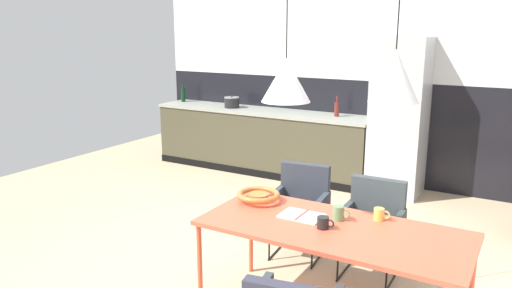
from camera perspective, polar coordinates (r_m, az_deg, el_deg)
ground_plane at (r=4.31m, az=-3.57°, el=-14.96°), size 8.57×8.57×0.00m
back_wall_splashback_dark at (r=6.86m, az=11.45°, el=1.64°), size 6.10×0.12×1.36m
back_wall_panel_upper at (r=6.73m, az=12.00°, el=13.09°), size 6.10×0.12×1.36m
kitchen_counter at (r=7.10m, az=0.58°, el=0.39°), size 3.27×0.63×0.90m
refrigerator_column at (r=6.29m, az=16.26°, el=3.01°), size 0.62×0.60×1.94m
dining_table at (r=3.44m, az=8.90°, el=-10.14°), size 1.81×0.80×0.72m
armchair_corner_seat at (r=4.52m, az=5.24°, el=-6.35°), size 0.53×0.52×0.82m
armchair_near_window at (r=4.24m, az=13.47°, el=-8.18°), size 0.50×0.48×0.81m
fruit_bowl at (r=3.84m, az=0.30°, el=-5.99°), size 0.34×0.34×0.07m
open_book at (r=3.57m, az=5.33°, el=-8.29°), size 0.30×0.22×0.02m
mug_wide_latte at (r=3.52m, az=9.63°, el=-7.93°), size 0.12×0.08×0.10m
mug_white_ceramic at (r=3.37m, az=7.83°, el=-9.04°), size 0.12×0.08×0.08m
mug_glass_clear at (r=3.59m, az=14.15°, el=-7.91°), size 0.12×0.07×0.09m
cooking_pot at (r=7.21m, az=-2.82°, el=4.86°), size 0.22×0.22×0.18m
bottle_vinegar_dark at (r=7.88m, az=-8.45°, el=5.73°), size 0.07×0.07×0.28m
bottle_wine_green at (r=6.56m, az=9.36°, el=4.06°), size 0.06×0.06×0.27m
pendant_lamp_over_table_near at (r=3.30m, az=3.52°, el=7.43°), size 0.33×0.33×1.12m
pendant_lamp_over_table_far at (r=3.02m, az=15.80°, el=7.63°), size 0.30×0.30×1.07m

